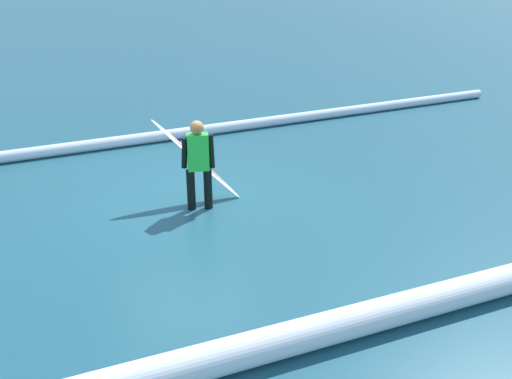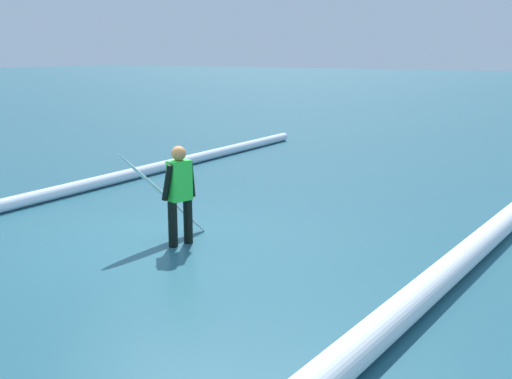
% 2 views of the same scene
% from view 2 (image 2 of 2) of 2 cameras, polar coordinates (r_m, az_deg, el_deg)
% --- Properties ---
extents(ground_plane, '(188.35, 188.35, 0.00)m').
position_cam_2_polar(ground_plane, '(9.96, -10.05, -4.50)').
color(ground_plane, '#205566').
extents(surfer, '(0.51, 0.30, 1.50)m').
position_cam_2_polar(surfer, '(9.43, -6.89, -0.09)').
color(surfer, black).
rests_on(surfer, ground_plane).
extents(surfboard, '(1.45, 0.78, 1.45)m').
position_cam_2_polar(surfboard, '(9.81, -8.37, -0.42)').
color(surfboard, white).
rests_on(surfboard, ground_plane).
extents(wave_crest_midground, '(24.34, 1.30, 0.35)m').
position_cam_2_polar(wave_crest_midground, '(5.62, 6.56, -16.20)').
color(wave_crest_midground, white).
rests_on(wave_crest_midground, ground_plane).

